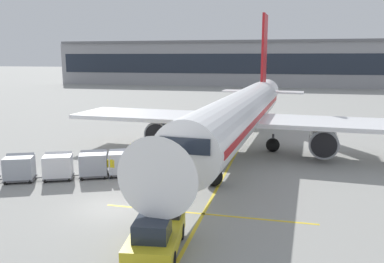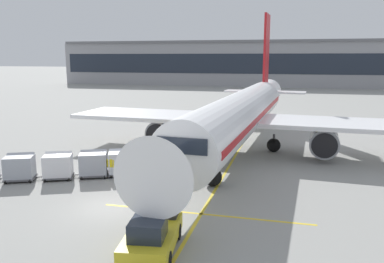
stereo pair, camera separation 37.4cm
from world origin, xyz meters
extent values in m
plane|color=gray|center=(0.00, 0.00, 0.00)|extent=(600.00, 600.00, 0.00)
cylinder|color=white|center=(5.64, 14.79, 3.60)|extent=(5.67, 32.08, 3.86)
cube|color=red|center=(5.64, 14.79, 3.60)|extent=(5.64, 30.81, 0.46)
cone|color=white|center=(4.62, -3.07, 3.60)|extent=(3.88, 4.07, 3.67)
cone|color=white|center=(6.72, 33.81, 3.89)|extent=(3.63, 6.36, 3.28)
cube|color=white|center=(-2.65, 16.06, 3.02)|extent=(15.50, 7.23, 0.36)
cylinder|color=#93969E|center=(-1.58, 15.36, 1.64)|extent=(2.63, 4.28, 2.40)
cylinder|color=black|center=(-1.70, 13.24, 1.64)|extent=(2.04, 0.24, 2.04)
cube|color=white|center=(14.02, 15.11, 3.02)|extent=(15.50, 7.23, 0.36)
cylinder|color=#93969E|center=(12.87, 14.54, 1.64)|extent=(2.63, 4.28, 2.40)
cylinder|color=black|center=(12.75, 12.42, 1.64)|extent=(2.04, 0.24, 2.04)
cube|color=red|center=(6.63, 32.26, 9.15)|extent=(0.50, 3.84, 9.57)
cube|color=white|center=(6.62, 31.95, 4.17)|extent=(10.44, 3.13, 0.20)
cube|color=#1E2633|center=(4.78, -0.37, 4.17)|extent=(2.80, 1.89, 0.85)
cylinder|color=#47474C|center=(5.10, 5.23, 1.15)|extent=(0.22, 0.22, 1.03)
sphere|color=black|center=(5.10, 5.23, 0.63)|extent=(1.26, 1.26, 1.26)
cylinder|color=#47474C|center=(2.84, 16.55, 1.15)|extent=(0.22, 0.22, 1.03)
sphere|color=black|center=(2.84, 16.55, 0.63)|extent=(1.26, 1.26, 1.26)
cylinder|color=#47474C|center=(8.62, 16.22, 1.15)|extent=(0.22, 0.22, 1.03)
sphere|color=black|center=(8.62, 16.22, 0.63)|extent=(1.26, 1.26, 1.26)
cube|color=gold|center=(0.69, 8.22, 0.50)|extent=(3.75, 3.05, 0.44)
cube|color=black|center=(-0.30, 8.09, 1.07)|extent=(0.80, 0.78, 0.70)
cylinder|color=#333338|center=(0.29, 8.41, 1.12)|extent=(0.08, 0.08, 0.80)
cube|color=gold|center=(1.64, 8.75, 1.99)|extent=(4.48, 3.02, 2.67)
cube|color=black|center=(1.64, 8.75, 2.08)|extent=(4.28, 2.83, 2.52)
cube|color=#333338|center=(1.85, 8.36, 2.11)|extent=(4.03, 2.26, 2.69)
cube|color=#333338|center=(1.42, 9.13, 2.11)|extent=(4.03, 2.26, 2.69)
cylinder|color=black|center=(2.09, 8.15, 0.28)|extent=(0.59, 0.45, 0.56)
cylinder|color=black|center=(1.38, 9.44, 0.28)|extent=(0.59, 0.45, 0.56)
cylinder|color=black|center=(0.01, 7.00, 0.28)|extent=(0.59, 0.45, 0.56)
cylinder|color=black|center=(-0.71, 8.29, 0.28)|extent=(0.59, 0.45, 0.56)
cube|color=#515156|center=(-1.85, 6.00, 0.21)|extent=(2.47, 2.26, 0.12)
cylinder|color=#4C4C51|center=(-3.09, 5.47, 0.20)|extent=(0.67, 0.34, 0.07)
cube|color=silver|center=(-1.85, 6.00, 1.02)|extent=(2.34, 2.13, 1.50)
cube|color=silver|center=(-2.01, 6.38, 1.54)|extent=(2.03, 1.48, 0.74)
cube|color=silver|center=(-2.73, 5.62, 1.02)|extent=(0.60, 1.33, 1.38)
sphere|color=black|center=(-2.85, 6.31, 0.15)|extent=(0.30, 0.30, 0.30)
sphere|color=black|center=(-2.31, 5.06, 0.15)|extent=(0.30, 0.30, 0.30)
sphere|color=black|center=(-1.38, 6.94, 0.15)|extent=(0.30, 0.30, 0.30)
sphere|color=black|center=(-0.84, 5.69, 0.15)|extent=(0.30, 0.30, 0.30)
cube|color=#515156|center=(-3.73, 5.16, 0.21)|extent=(2.47, 2.26, 0.12)
cylinder|color=#4C4C51|center=(-4.97, 4.62, 0.20)|extent=(0.67, 0.34, 0.07)
cube|color=#9EA3AD|center=(-3.73, 5.16, 1.02)|extent=(2.34, 2.13, 1.50)
cube|color=#9EA3AD|center=(-3.90, 5.53, 1.54)|extent=(2.03, 1.48, 0.74)
cube|color=silver|center=(-4.62, 4.77, 1.02)|extent=(0.60, 1.33, 1.38)
sphere|color=black|center=(-4.74, 5.46, 0.15)|extent=(0.30, 0.30, 0.30)
sphere|color=black|center=(-4.20, 4.21, 0.15)|extent=(0.30, 0.30, 0.30)
sphere|color=black|center=(-3.27, 6.10, 0.15)|extent=(0.30, 0.30, 0.30)
sphere|color=black|center=(-2.73, 4.85, 0.15)|extent=(0.30, 0.30, 0.30)
cube|color=#515156|center=(-5.93, 4.06, 0.21)|extent=(2.47, 2.26, 0.12)
cylinder|color=#4C4C51|center=(-7.17, 3.52, 0.20)|extent=(0.67, 0.34, 0.07)
cube|color=silver|center=(-5.93, 4.06, 1.02)|extent=(2.34, 2.13, 1.50)
cube|color=silver|center=(-6.09, 4.44, 1.54)|extent=(2.03, 1.48, 0.74)
cube|color=silver|center=(-6.81, 3.68, 1.02)|extent=(0.60, 1.33, 1.38)
sphere|color=black|center=(-6.93, 4.37, 0.15)|extent=(0.30, 0.30, 0.30)
sphere|color=black|center=(-6.39, 3.12, 0.15)|extent=(0.30, 0.30, 0.30)
sphere|color=black|center=(-5.46, 5.00, 0.15)|extent=(0.30, 0.30, 0.30)
sphere|color=black|center=(-4.92, 3.75, 0.15)|extent=(0.30, 0.30, 0.30)
cube|color=#515156|center=(-8.33, 3.03, 0.21)|extent=(2.47, 2.26, 0.12)
cylinder|color=#4C4C51|center=(-9.57, 2.50, 0.20)|extent=(0.67, 0.34, 0.07)
cube|color=#9EA3AD|center=(-8.33, 3.03, 1.02)|extent=(2.34, 2.13, 1.50)
cube|color=#9EA3AD|center=(-8.49, 3.41, 1.54)|extent=(2.03, 1.48, 0.74)
cube|color=silver|center=(-9.21, 2.65, 1.02)|extent=(0.60, 1.33, 1.38)
sphere|color=black|center=(-9.33, 3.34, 0.15)|extent=(0.30, 0.30, 0.30)
sphere|color=black|center=(-8.79, 2.09, 0.15)|extent=(0.30, 0.30, 0.30)
sphere|color=black|center=(-7.86, 3.97, 0.15)|extent=(0.30, 0.30, 0.30)
sphere|color=black|center=(-7.32, 2.72, 0.15)|extent=(0.30, 0.30, 0.30)
cube|color=gold|center=(4.26, -4.49, 0.68)|extent=(2.64, 4.63, 0.70)
cube|color=#1E2633|center=(4.36, -5.25, 1.43)|extent=(1.65, 1.71, 0.80)
cube|color=#28282D|center=(4.05, -2.85, 1.15)|extent=(1.89, 1.19, 0.24)
cylinder|color=black|center=(5.01, -3.02, 0.38)|extent=(0.37, 0.79, 0.76)
cylinder|color=black|center=(3.17, -3.25, 0.38)|extent=(0.37, 0.79, 0.76)
cylinder|color=black|center=(5.35, -5.73, 0.38)|extent=(0.37, 0.79, 0.76)
cylinder|color=black|center=(3.52, -5.96, 0.38)|extent=(0.37, 0.79, 0.76)
cylinder|color=#514C42|center=(-2.38, 8.94, 0.43)|extent=(0.15, 0.15, 0.86)
cylinder|color=#514C42|center=(-2.39, 9.12, 0.43)|extent=(0.15, 0.15, 0.86)
cube|color=yellow|center=(-2.38, 9.03, 1.15)|extent=(0.27, 0.40, 0.58)
cube|color=white|center=(-2.51, 9.02, 1.15)|extent=(0.04, 0.34, 0.08)
sphere|color=#9E7051|center=(-2.38, 9.03, 1.56)|extent=(0.21, 0.21, 0.21)
sphere|color=yellow|center=(-2.38, 9.03, 1.63)|extent=(0.23, 0.23, 0.23)
cylinder|color=yellow|center=(-2.37, 8.79, 1.10)|extent=(0.09, 0.09, 0.56)
cylinder|color=yellow|center=(-2.40, 9.27, 1.10)|extent=(0.09, 0.09, 0.56)
cylinder|color=#333847|center=(2.04, 6.32, 0.43)|extent=(0.15, 0.15, 0.86)
cylinder|color=#333847|center=(1.86, 6.29, 0.43)|extent=(0.15, 0.15, 0.86)
cube|color=orange|center=(1.95, 6.31, 1.15)|extent=(0.41, 0.29, 0.58)
cube|color=white|center=(1.97, 6.18, 1.15)|extent=(0.34, 0.06, 0.08)
sphere|color=beige|center=(1.95, 6.31, 1.56)|extent=(0.21, 0.21, 0.21)
sphere|color=yellow|center=(1.95, 6.31, 1.63)|extent=(0.23, 0.23, 0.23)
cylinder|color=orange|center=(2.19, 6.34, 1.10)|extent=(0.09, 0.09, 0.56)
cylinder|color=orange|center=(1.72, 6.28, 1.10)|extent=(0.09, 0.09, 0.56)
cylinder|color=#333847|center=(-1.72, 7.13, 0.43)|extent=(0.15, 0.15, 0.86)
cylinder|color=#333847|center=(-1.78, 7.30, 0.43)|extent=(0.15, 0.15, 0.86)
cube|color=yellow|center=(-1.75, 7.22, 1.15)|extent=(0.35, 0.44, 0.58)
cube|color=white|center=(-1.87, 7.18, 1.15)|extent=(0.12, 0.33, 0.08)
sphere|color=tan|center=(-1.75, 7.22, 1.56)|extent=(0.21, 0.21, 0.21)
sphere|color=yellow|center=(-1.75, 7.22, 1.63)|extent=(0.23, 0.23, 0.23)
cylinder|color=yellow|center=(-1.68, 6.99, 1.10)|extent=(0.09, 0.09, 0.56)
cylinder|color=yellow|center=(-1.83, 7.44, 1.10)|extent=(0.09, 0.09, 0.56)
cylinder|color=#333847|center=(-2.45, 5.08, 0.43)|extent=(0.15, 0.15, 0.86)
cylinder|color=#333847|center=(-2.27, 5.08, 0.43)|extent=(0.15, 0.15, 0.86)
cube|color=yellow|center=(-2.36, 5.08, 1.15)|extent=(0.38, 0.24, 0.58)
cube|color=white|center=(-2.36, 5.21, 1.15)|extent=(0.34, 0.01, 0.08)
sphere|color=beige|center=(-2.36, 5.08, 1.56)|extent=(0.21, 0.21, 0.21)
sphere|color=yellow|center=(-2.36, 5.08, 1.63)|extent=(0.23, 0.23, 0.23)
cylinder|color=yellow|center=(-2.60, 5.08, 1.10)|extent=(0.09, 0.09, 0.56)
cylinder|color=yellow|center=(-2.12, 5.08, 1.10)|extent=(0.09, 0.09, 0.56)
cube|color=black|center=(-1.58, 15.64, 0.03)|extent=(0.64, 0.64, 0.05)
cone|color=orange|center=(-1.58, 15.64, 0.38)|extent=(0.51, 0.51, 0.67)
cylinder|color=white|center=(-1.58, 15.64, 0.42)|extent=(0.28, 0.28, 0.08)
cube|color=black|center=(-2.76, 12.14, 0.03)|extent=(0.70, 0.70, 0.05)
cone|color=orange|center=(-2.76, 12.14, 0.42)|extent=(0.56, 0.56, 0.74)
cylinder|color=white|center=(-2.76, 12.14, 0.46)|extent=(0.31, 0.31, 0.09)
cube|color=black|center=(-0.69, 14.09, 0.03)|extent=(0.67, 0.67, 0.05)
cone|color=orange|center=(-0.69, 14.09, 0.40)|extent=(0.53, 0.53, 0.70)
cylinder|color=white|center=(-0.69, 14.09, 0.44)|extent=(0.29, 0.29, 0.08)
cube|color=yellow|center=(5.42, 14.79, 0.00)|extent=(0.20, 110.00, 0.01)
cube|color=yellow|center=(5.64, 0.27, 0.00)|extent=(12.00, 0.20, 0.01)
cube|color=#939399|center=(-9.84, 105.62, 6.35)|extent=(102.92, 19.87, 12.71)
cube|color=#1E2633|center=(-9.84, 95.63, 6.67)|extent=(99.83, 0.10, 5.72)
cube|color=slate|center=(-9.84, 103.63, 13.06)|extent=(101.89, 16.89, 0.70)
camera|label=1|loc=(9.67, -20.13, 8.62)|focal=37.02mm
camera|label=2|loc=(10.03, -20.04, 8.62)|focal=37.02mm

